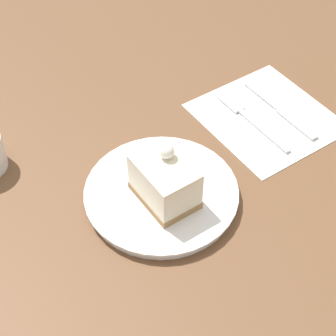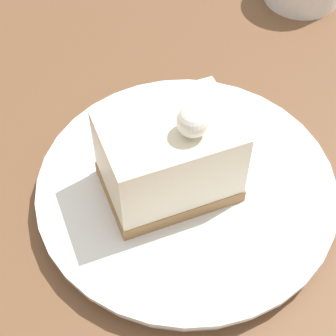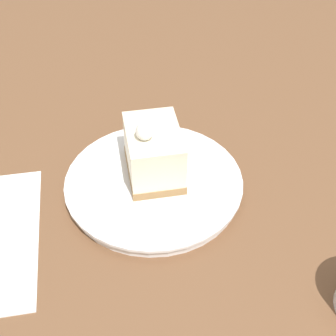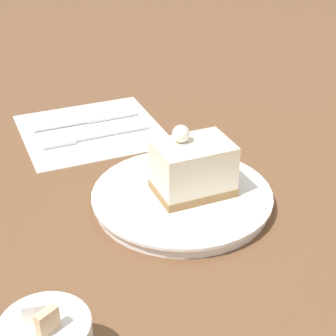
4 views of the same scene
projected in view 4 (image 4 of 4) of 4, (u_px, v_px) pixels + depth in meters
The scene contains 6 objects.
ground_plane at pixel (160, 212), 0.70m from camera, with size 4.00×4.00×0.00m, color brown.
plate at pixel (184, 199), 0.71m from camera, with size 0.23×0.23×0.02m.
cake_slice at pixel (193, 168), 0.69m from camera, with size 0.08×0.11×0.09m.
napkin at pixel (91, 130), 0.90m from camera, with size 0.24×0.25×0.00m.
fork at pixel (86, 137), 0.87m from camera, with size 0.05×0.17×0.00m.
knife at pixel (96, 119), 0.93m from camera, with size 0.04×0.18×0.00m.
Camera 4 is at (-0.49, 0.31, 0.40)m, focal length 60.00 mm.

